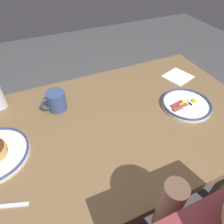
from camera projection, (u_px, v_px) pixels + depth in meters
ground_plane at (114, 193)px, 1.46m from camera, size 6.00×6.00×0.00m
dining_table at (115, 134)px, 1.03m from camera, size 1.40×0.84×0.73m
plate_center_pancakes at (186, 104)px, 1.03m from camera, size 0.25×0.25×0.04m
coffee_mug at (56, 101)px, 1.00m from camera, size 0.12×0.09×0.10m
paper_napkin at (178, 77)px, 1.24m from camera, size 0.19×0.18×0.00m
fork_near at (0, 207)px, 0.67m from camera, size 0.18×0.07×0.01m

